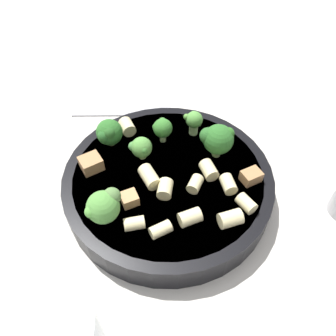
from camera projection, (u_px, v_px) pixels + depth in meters
The scene contains 23 objects.
ground_plane at pixel (168, 191), 0.42m from camera, with size 2.00×2.00×0.00m, color beige.
pasta_bowl at pixel (168, 181), 0.40m from camera, with size 0.25×0.25×0.04m.
broccoli_floret_0 at pixel (162, 128), 0.41m from camera, with size 0.03×0.03×0.03m.
broccoli_floret_1 at pixel (109, 133), 0.41m from camera, with size 0.04×0.03×0.04m.
broccoli_floret_2 at pixel (194, 121), 0.42m from camera, with size 0.02×0.02×0.03m.
broccoli_floret_3 at pixel (141, 148), 0.40m from camera, with size 0.03×0.03×0.03m.
broccoli_floret_4 at pixel (104, 206), 0.33m from camera, with size 0.04×0.03×0.04m.
broccoli_floret_5 at pixel (217, 139), 0.39m from camera, with size 0.04×0.04×0.04m.
rigatoni_0 at pixel (161, 230), 0.33m from camera, with size 0.01×0.01×0.02m, color beige.
rigatoni_1 at pixel (230, 219), 0.34m from camera, with size 0.02×0.02×0.02m, color beige.
rigatoni_2 at pixel (246, 203), 0.35m from camera, with size 0.01×0.01×0.02m, color beige.
rigatoni_3 at pixel (209, 170), 0.38m from camera, with size 0.02×0.02×0.02m, color beige.
rigatoni_4 at pixel (127, 127), 0.43m from camera, with size 0.02×0.02×0.02m, color beige.
rigatoni_5 at pixel (195, 184), 0.37m from camera, with size 0.01×0.01×0.02m, color beige.
rigatoni_6 at pixel (134, 223), 0.34m from camera, with size 0.01×0.01×0.02m, color beige.
rigatoni_7 at pixel (190, 217), 0.34m from camera, with size 0.02×0.02×0.02m, color beige.
rigatoni_8 at pixel (150, 177), 0.38m from camera, with size 0.02×0.02×0.03m, color beige.
rigatoni_9 at pixel (165, 189), 0.37m from camera, with size 0.02×0.02×0.02m, color beige.
rigatoni_10 at pixel (229, 183), 0.37m from camera, with size 0.02×0.02×0.02m, color beige.
chicken_chunk_0 at pixel (130, 199), 0.36m from camera, with size 0.02×0.02×0.01m, color tan.
chicken_chunk_1 at pixel (251, 176), 0.38m from camera, with size 0.02×0.02×0.01m, color #A87A4C.
chicken_chunk_2 at pixel (91, 163), 0.39m from camera, with size 0.02×0.02×0.02m, color #A87A4C.
spoon at pixel (144, 111), 0.52m from camera, with size 0.07×0.16×0.01m.
Camera 1 is at (-0.24, -0.08, 0.33)m, focal length 35.00 mm.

